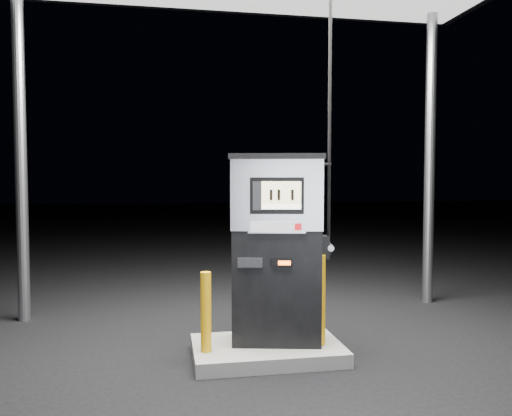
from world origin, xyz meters
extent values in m
plane|color=black|center=(0.00, 0.00, 0.00)|extent=(80.00, 80.00, 0.00)
cube|color=slate|center=(0.00, 0.00, 0.07)|extent=(1.60, 1.00, 0.15)
cylinder|color=gray|center=(-3.00, 2.00, 2.25)|extent=(0.16, 0.16, 4.50)
cylinder|color=gray|center=(3.00, 2.00, 2.25)|extent=(0.16, 0.16, 4.50)
cube|color=black|center=(0.00, 2.50, 4.67)|extent=(7.00, 0.08, 0.37)
cube|color=black|center=(0.12, 0.07, 0.77)|extent=(1.04, 0.73, 1.24)
cube|color=silver|center=(0.12, 0.07, 1.77)|extent=(1.06, 0.75, 0.75)
cube|color=black|center=(0.12, 0.07, 2.17)|extent=(1.11, 0.80, 0.06)
cube|color=black|center=(0.06, -0.21, 1.76)|extent=(0.55, 0.14, 0.38)
cube|color=beige|center=(0.10, -0.23, 1.79)|extent=(0.40, 0.09, 0.24)
cube|color=white|center=(0.10, -0.23, 1.65)|extent=(0.40, 0.09, 0.05)
cube|color=silver|center=(0.06, -0.21, 1.44)|extent=(0.59, 0.15, 0.14)
cube|color=#9DA0A5|center=(0.06, -0.23, 1.44)|extent=(0.54, 0.12, 0.10)
cube|color=#A80B11|center=(0.27, -0.27, 1.44)|extent=(0.07, 0.02, 0.07)
cube|color=black|center=(0.11, -0.22, 1.06)|extent=(0.22, 0.06, 0.09)
cube|color=#FF4F0C|center=(0.14, -0.23, 1.06)|extent=(0.13, 0.03, 0.04)
cube|color=black|center=(-0.21, -0.15, 1.06)|extent=(0.26, 0.08, 0.10)
cube|color=black|center=(0.63, -0.04, 1.19)|extent=(0.13, 0.20, 0.25)
cylinder|color=gray|center=(0.69, -0.05, 1.19)|extent=(0.11, 0.23, 0.07)
cylinder|color=black|center=(0.66, -0.09, 2.85)|extent=(0.04, 0.04, 3.08)
cylinder|color=#E7A40C|center=(-0.67, -0.14, 0.56)|extent=(0.15, 0.15, 0.83)
cylinder|color=#E7A40C|center=(0.55, -0.12, 0.64)|extent=(0.17, 0.17, 0.97)
camera|label=1|loc=(-1.06, -5.22, 1.90)|focal=35.00mm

